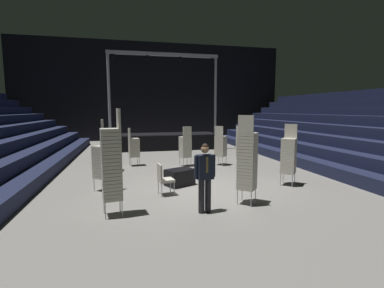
{
  "coord_description": "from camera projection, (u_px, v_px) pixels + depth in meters",
  "views": [
    {
      "loc": [
        -2.22,
        -8.7,
        2.53
      ],
      "look_at": [
        -0.17,
        0.21,
        1.4
      ],
      "focal_mm": 26.1,
      "sensor_mm": 36.0,
      "label": 1
    }
  ],
  "objects": [
    {
      "name": "ground_plane",
      "position": [
        198.0,
        188.0,
        9.23
      ],
      "size": [
        22.0,
        30.0,
        0.1
      ],
      "primitive_type": "cube",
      "color": "slate"
    },
    {
      "name": "arena_end_wall",
      "position": [
        154.0,
        92.0,
        23.24
      ],
      "size": [
        22.0,
        0.3,
        8.0
      ],
      "primitive_type": "cube",
      "color": "black",
      "rests_on": "ground_plane"
    },
    {
      "name": "bleacher_bank_right",
      "position": [
        376.0,
        127.0,
        11.75
      ],
      "size": [
        6.0,
        24.0,
        3.6
      ],
      "rotation": [
        0.0,
        0.0,
        -1.57
      ],
      "color": "#191E38",
      "rests_on": "ground_plane"
    },
    {
      "name": "stage_riser",
      "position": [
        163.0,
        139.0,
        18.21
      ],
      "size": [
        6.98,
        2.51,
        5.9
      ],
      "color": "black",
      "rests_on": "ground_plane"
    },
    {
      "name": "man_with_tie",
      "position": [
        205.0,
        174.0,
        6.79
      ],
      "size": [
        0.57,
        0.3,
        1.72
      ],
      "rotation": [
        0.0,
        0.0,
        3.33
      ],
      "color": "black",
      "rests_on": "ground_plane"
    },
    {
      "name": "chair_stack_front_left",
      "position": [
        112.0,
        163.0,
        6.55
      ],
      "size": [
        0.5,
        0.5,
        2.56
      ],
      "rotation": [
        0.0,
        0.0,
        1.73
      ],
      "color": "#B2B5BA",
      "rests_on": "ground_plane"
    },
    {
      "name": "chair_stack_front_right",
      "position": [
        185.0,
        146.0,
        12.49
      ],
      "size": [
        0.54,
        0.54,
        1.79
      ],
      "rotation": [
        0.0,
        0.0,
        0.27
      ],
      "color": "#B2B5BA",
      "rests_on": "ground_plane"
    },
    {
      "name": "chair_stack_mid_left",
      "position": [
        242.0,
        142.0,
        14.34
      ],
      "size": [
        0.53,
        0.53,
        1.71
      ],
      "rotation": [
        0.0,
        0.0,
        4.96
      ],
      "color": "#B2B5BA",
      "rests_on": "ground_plane"
    },
    {
      "name": "chair_stack_mid_right",
      "position": [
        108.0,
        146.0,
        11.41
      ],
      "size": [
        0.46,
        0.46,
        2.14
      ],
      "rotation": [
        0.0,
        0.0,
        4.66
      ],
      "color": "#B2B5BA",
      "rests_on": "ground_plane"
    },
    {
      "name": "chair_stack_mid_centre",
      "position": [
        247.0,
        160.0,
        7.41
      ],
      "size": [
        0.62,
        0.62,
        2.39
      ],
      "rotation": [
        0.0,
        0.0,
        5.55
      ],
      "color": "#B2B5BA",
      "rests_on": "ground_plane"
    },
    {
      "name": "chair_stack_rear_left",
      "position": [
        102.0,
        161.0,
        8.68
      ],
      "size": [
        0.62,
        0.62,
        1.88
      ],
      "rotation": [
        0.0,
        0.0,
        0.87
      ],
      "color": "#B2B5BA",
      "rests_on": "ground_plane"
    },
    {
      "name": "chair_stack_rear_right",
      "position": [
        289.0,
        155.0,
        9.29
      ],
      "size": [
        0.62,
        0.62,
        2.05
      ],
      "rotation": [
        0.0,
        0.0,
        2.38
      ],
      "color": "#B2B5BA",
      "rests_on": "ground_plane"
    },
    {
      "name": "chair_stack_rear_centre",
      "position": [
        134.0,
        147.0,
        12.56
      ],
      "size": [
        0.51,
        0.51,
        1.71
      ],
      "rotation": [
        0.0,
        0.0,
        4.88
      ],
      "color": "#B2B5BA",
      "rests_on": "ground_plane"
    },
    {
      "name": "chair_stack_aisle_left",
      "position": [
        221.0,
        145.0,
        12.74
      ],
      "size": [
        0.62,
        0.62,
        1.79
      ],
      "rotation": [
        0.0,
        0.0,
        5.49
      ],
      "color": "#B2B5BA",
      "rests_on": "ground_plane"
    },
    {
      "name": "equipment_road_case",
      "position": [
        180.0,
        177.0,
        9.36
      ],
      "size": [
        1.07,
        0.94,
        0.55
      ],
      "primitive_type": "cube",
      "rotation": [
        0.0,
        0.0,
        0.46
      ],
      "color": "black",
      "rests_on": "ground_plane"
    },
    {
      "name": "loose_chair_near_man",
      "position": [
        164.0,
        177.0,
        8.25
      ],
      "size": [
        0.51,
        0.51,
        0.95
      ],
      "rotation": [
        0.0,
        0.0,
        4.88
      ],
      "color": "#B2B5BA",
      "rests_on": "ground_plane"
    }
  ]
}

